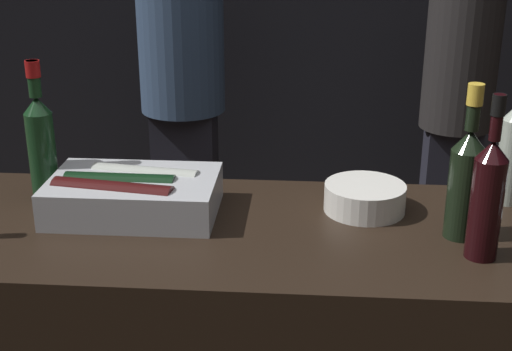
{
  "coord_description": "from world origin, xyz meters",
  "views": [
    {
      "loc": [
        0.12,
        -1.23,
        1.72
      ],
      "look_at": [
        0.0,
        0.34,
        1.11
      ],
      "focal_mm": 50.0,
      "sensor_mm": 36.0,
      "label": 1
    }
  ],
  "objects_px": {
    "bowl_white": "(365,197)",
    "red_wine_bottle_black_foil": "(487,194)",
    "red_wine_bottle_burgundy": "(41,142)",
    "person_blond_tee": "(182,77)",
    "person_in_hoodie": "(458,89)",
    "ice_bin_with_bottles": "(132,193)",
    "champagne_bottle": "(466,177)"
  },
  "relations": [
    {
      "from": "bowl_white",
      "to": "red_wine_bottle_black_foil",
      "type": "xyz_separation_m",
      "value": [
        0.24,
        -0.23,
        0.11
      ]
    },
    {
      "from": "bowl_white",
      "to": "champagne_bottle",
      "type": "relative_size",
      "value": 0.56
    },
    {
      "from": "red_wine_bottle_black_foil",
      "to": "person_in_hoodie",
      "type": "distance_m",
      "value": 1.83
    },
    {
      "from": "bowl_white",
      "to": "red_wine_bottle_burgundy",
      "type": "distance_m",
      "value": 0.83
    },
    {
      "from": "bowl_white",
      "to": "person_in_hoodie",
      "type": "height_order",
      "value": "person_in_hoodie"
    },
    {
      "from": "red_wine_bottle_burgundy",
      "to": "person_blond_tee",
      "type": "xyz_separation_m",
      "value": [
        0.07,
        1.64,
        -0.22
      ]
    },
    {
      "from": "bowl_white",
      "to": "red_wine_bottle_black_foil",
      "type": "bearing_deg",
      "value": -44.36
    },
    {
      "from": "champagne_bottle",
      "to": "ice_bin_with_bottles",
      "type": "bearing_deg",
      "value": 174.79
    },
    {
      "from": "ice_bin_with_bottles",
      "to": "person_in_hoodie",
      "type": "relative_size",
      "value": 0.25
    },
    {
      "from": "red_wine_bottle_burgundy",
      "to": "red_wine_bottle_black_foil",
      "type": "xyz_separation_m",
      "value": [
        1.06,
        -0.25,
        -0.01
      ]
    },
    {
      "from": "bowl_white",
      "to": "person_blond_tee",
      "type": "distance_m",
      "value": 1.82
    },
    {
      "from": "red_wine_bottle_burgundy",
      "to": "person_in_hoodie",
      "type": "height_order",
      "value": "person_in_hoodie"
    },
    {
      "from": "bowl_white",
      "to": "red_wine_bottle_burgundy",
      "type": "bearing_deg",
      "value": 178.97
    },
    {
      "from": "bowl_white",
      "to": "champagne_bottle",
      "type": "distance_m",
      "value": 0.27
    },
    {
      "from": "red_wine_bottle_black_foil",
      "to": "person_in_hoodie",
      "type": "xyz_separation_m",
      "value": [
        0.29,
        1.79,
        -0.22
      ]
    },
    {
      "from": "ice_bin_with_bottles",
      "to": "person_in_hoodie",
      "type": "bearing_deg",
      "value": 55.58
    },
    {
      "from": "red_wine_bottle_burgundy",
      "to": "champagne_bottle",
      "type": "bearing_deg",
      "value": -8.03
    },
    {
      "from": "bowl_white",
      "to": "person_blond_tee",
      "type": "height_order",
      "value": "person_blond_tee"
    },
    {
      "from": "red_wine_bottle_burgundy",
      "to": "red_wine_bottle_black_foil",
      "type": "height_order",
      "value": "same"
    },
    {
      "from": "red_wine_bottle_burgundy",
      "to": "person_blond_tee",
      "type": "height_order",
      "value": "person_blond_tee"
    },
    {
      "from": "bowl_white",
      "to": "person_blond_tee",
      "type": "xyz_separation_m",
      "value": [
        -0.75,
        1.66,
        -0.1
      ]
    },
    {
      "from": "red_wine_bottle_black_foil",
      "to": "champagne_bottle",
      "type": "xyz_separation_m",
      "value": [
        -0.02,
        0.1,
        -0.0
      ]
    },
    {
      "from": "bowl_white",
      "to": "red_wine_bottle_black_foil",
      "type": "relative_size",
      "value": 0.56
    },
    {
      "from": "bowl_white",
      "to": "red_wine_bottle_burgundy",
      "type": "height_order",
      "value": "red_wine_bottle_burgundy"
    },
    {
      "from": "person_in_hoodie",
      "to": "person_blond_tee",
      "type": "bearing_deg",
      "value": -6.71
    },
    {
      "from": "red_wine_bottle_burgundy",
      "to": "champagne_bottle",
      "type": "height_order",
      "value": "red_wine_bottle_burgundy"
    },
    {
      "from": "red_wine_bottle_burgundy",
      "to": "person_in_hoodie",
      "type": "distance_m",
      "value": 2.07
    },
    {
      "from": "bowl_white",
      "to": "person_in_hoodie",
      "type": "relative_size",
      "value": 0.12
    },
    {
      "from": "ice_bin_with_bottles",
      "to": "red_wine_bottle_burgundy",
      "type": "relative_size",
      "value": 1.13
    },
    {
      "from": "bowl_white",
      "to": "person_blond_tee",
      "type": "bearing_deg",
      "value": 114.44
    },
    {
      "from": "bowl_white",
      "to": "red_wine_bottle_black_foil",
      "type": "distance_m",
      "value": 0.35
    },
    {
      "from": "red_wine_bottle_burgundy",
      "to": "champagne_bottle",
      "type": "distance_m",
      "value": 1.05
    }
  ]
}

